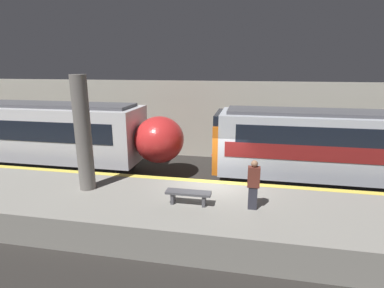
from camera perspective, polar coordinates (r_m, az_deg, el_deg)
name	(u,v)px	position (r m, az deg, el deg)	size (l,w,h in m)	color
ground_plane	(213,205)	(12.52, 4.10, -11.47)	(120.00, 120.00, 0.00)	#282623
platform	(207,216)	(10.51, 2.78, -13.62)	(40.00, 4.02, 1.08)	gray
station_rear_barrier	(228,121)	(18.13, 6.79, 4.46)	(50.00, 0.15, 4.65)	#B2AD9E
support_pillar_near	(83,134)	(11.38, -20.03, 1.79)	(0.57, 0.57, 4.16)	slate
train_modern	(3,134)	(19.50, -32.34, 1.66)	(19.61, 2.85, 3.64)	black
person_waiting	(253,184)	(9.68, 11.61, -7.42)	(0.38, 0.24, 1.62)	#2D2D38
platform_bench	(188,195)	(9.98, -0.69, -9.62)	(1.50, 0.40, 0.45)	#4C4C51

